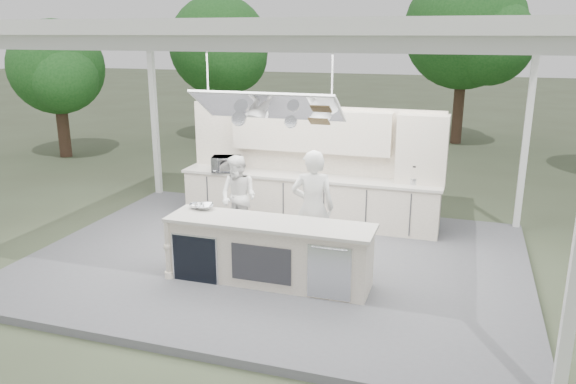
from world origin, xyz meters
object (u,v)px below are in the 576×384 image
(sous_chef, at_px, (239,197))
(demo_island, at_px, (268,252))
(back_counter, at_px, (308,199))
(head_chef, at_px, (313,208))

(sous_chef, bearing_deg, demo_island, -40.29)
(back_counter, bearing_deg, demo_island, -86.37)
(back_counter, xyz_separation_m, sous_chef, (-0.96, -1.18, 0.28))
(head_chef, relative_size, sous_chef, 1.23)
(back_counter, distance_m, sous_chef, 1.55)
(head_chef, bearing_deg, back_counter, -85.46)
(demo_island, distance_m, sous_chef, 2.01)
(demo_island, xyz_separation_m, back_counter, (-0.18, 2.81, 0.00))
(sous_chef, bearing_deg, head_chef, -10.56)
(back_counter, bearing_deg, sous_chef, -129.20)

